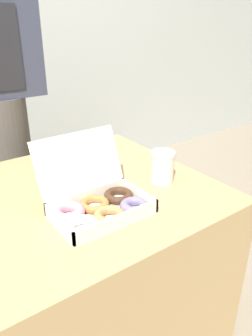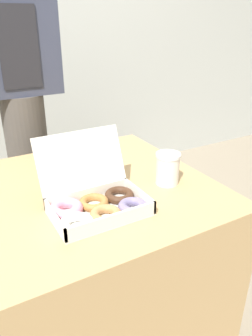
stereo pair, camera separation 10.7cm
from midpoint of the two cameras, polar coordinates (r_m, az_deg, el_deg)
The scene contains 5 objects.
ground_plane at distance 1.70m, azimuth -8.12°, elevation -25.21°, with size 14.00×14.00×0.00m, color gray.
table at distance 1.45m, azimuth -8.98°, elevation -16.13°, with size 0.93×0.88×0.71m.
donut_box at distance 1.07m, azimuth -7.94°, elevation -6.36°, with size 0.33×0.30×0.23m.
coffee_cup at distance 1.26m, azimuth 3.96°, elevation 0.18°, with size 0.09×0.09×0.12m.
person_customer at distance 1.81m, azimuth -22.56°, elevation 11.67°, with size 0.41×0.23×1.73m.
Camera 1 is at (-0.50, -0.97, 1.29)m, focal length 35.00 mm.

